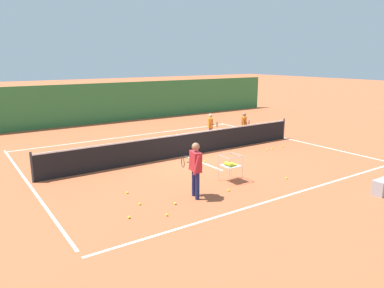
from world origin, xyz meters
name	(u,v)px	position (x,y,z in m)	size (l,w,h in m)	color
ground_plane	(185,156)	(0.00, 0.00, 0.00)	(120.00, 120.00, 0.00)	#B25633
line_baseline_near	(286,196)	(0.00, -5.57, 0.00)	(12.39, 0.08, 0.01)	white
line_baseline_far	(134,136)	(0.00, 4.98, 0.00)	(12.39, 0.08, 0.01)	white
line_sideline_west	(28,183)	(-6.19, 0.00, 0.00)	(0.08, 10.55, 0.01)	white
line_sideline_east	(285,138)	(6.19, 0.00, 0.00)	(0.08, 10.55, 0.01)	white
line_service_center	(185,156)	(0.00, 0.00, 0.00)	(0.08, 5.07, 0.01)	white
tennis_net	(185,144)	(0.00, 0.00, 0.50)	(12.14, 0.08, 1.05)	#333338
instructor	(195,165)	(-2.34, -4.13, 1.00)	(0.44, 0.82, 1.67)	#191E4C
student_0	(211,125)	(2.62, 1.68, 0.83)	(0.45, 0.73, 1.37)	navy
student_1	(244,123)	(4.45, 1.25, 0.79)	(0.52, 0.66, 1.32)	black
ball_cart	(230,164)	(-0.55, -3.59, 0.59)	(0.58, 0.58, 0.90)	#B7B7BC
tennis_ball_0	(129,217)	(-4.58, -4.36, 0.03)	(0.07, 0.07, 0.07)	yellow
tennis_ball_1	(267,149)	(3.58, -1.26, 0.03)	(0.07, 0.07, 0.07)	yellow
tennis_ball_2	(175,203)	(-3.11, -4.25, 0.03)	(0.07, 0.07, 0.07)	yellow
tennis_ball_3	(283,146)	(4.65, -1.23, 0.03)	(0.07, 0.07, 0.07)	yellow
tennis_ball_4	(229,190)	(-1.19, -4.29, 0.03)	(0.07, 0.07, 0.07)	yellow
tennis_ball_5	(167,215)	(-3.70, -4.79, 0.03)	(0.07, 0.07, 0.07)	yellow
tennis_ball_6	(272,149)	(3.90, -1.27, 0.03)	(0.07, 0.07, 0.07)	yellow
tennis_ball_7	(140,204)	(-3.96, -3.72, 0.03)	(0.07, 0.07, 0.07)	yellow
tennis_ball_8	(127,193)	(-3.88, -2.71, 0.03)	(0.07, 0.07, 0.07)	yellow
tennis_ball_9	(204,161)	(0.12, -1.24, 0.03)	(0.07, 0.07, 0.07)	yellow
tennis_ball_10	(287,178)	(1.21, -4.50, 0.03)	(0.07, 0.07, 0.07)	yellow
windscreen_fence	(100,103)	(0.00, 9.75, 1.26)	(27.25, 0.08, 2.52)	#33753D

